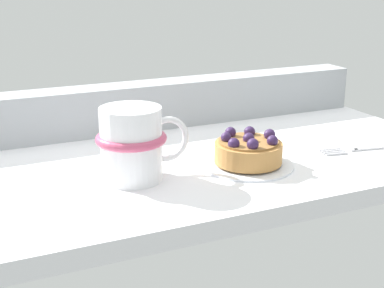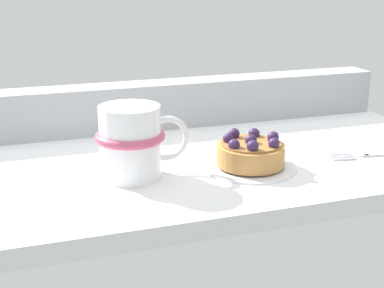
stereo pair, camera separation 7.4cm
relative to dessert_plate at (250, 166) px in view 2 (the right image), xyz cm
name	(u,v)px [view 2 (the right image)]	position (x,y,z in cm)	size (l,w,h in cm)	color
ground_plane	(205,164)	(-4.16, 6.76, -1.56)	(77.70, 40.63, 2.54)	white
window_rail_back	(171,104)	(-4.16, 24.15, 3.57)	(76.15, 5.84, 7.70)	#9EA3A8
dessert_plate	(250,166)	(0.00, 0.00, 0.00)	(12.76, 12.76, 0.61)	silver
raspberry_tart	(250,152)	(0.00, 0.00, 2.04)	(9.37, 9.37, 4.38)	#B77F42
coffee_mug	(132,141)	(-16.00, 1.93, 4.63)	(12.62, 9.16, 9.62)	white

